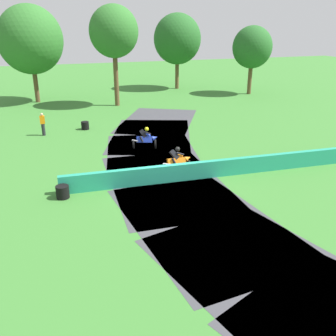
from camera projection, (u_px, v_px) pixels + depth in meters
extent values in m
plane|color=#38752D|center=(165.00, 182.00, 19.22)|extent=(120.00, 120.00, 0.00)
cube|color=#3D3D42|center=(158.00, 120.00, 31.12)|extent=(9.01, 10.40, 0.01)
cube|color=#3D3D42|center=(151.00, 135.00, 27.14)|extent=(8.13, 10.20, 0.01)
cube|color=#3D3D42|center=(152.00, 155.00, 23.14)|extent=(7.08, 9.76, 0.01)
cube|color=#3D3D42|center=(166.00, 182.00, 19.23)|extent=(5.86, 9.11, 0.01)
cube|color=#3D3D42|center=(202.00, 221.00, 15.47)|extent=(6.35, 9.39, 0.01)
cube|color=#3D3D42|center=(276.00, 279.00, 11.97)|extent=(7.51, 9.96, 0.01)
cube|color=#239375|center=(265.00, 163.00, 20.51)|extent=(21.81, 1.29, 0.90)
cylinder|color=black|center=(155.00, 144.00, 24.20)|extent=(0.33, 0.75, 0.76)
cylinder|color=black|center=(134.00, 144.00, 24.20)|extent=(0.33, 0.75, 0.76)
cube|color=#1E38B2|center=(145.00, 139.00, 24.18)|extent=(1.07, 0.69, 0.47)
ellipsoid|color=#1E38B2|center=(147.00, 135.00, 24.17)|extent=(0.53, 0.46, 0.32)
cone|color=#1E38B2|center=(155.00, 138.00, 24.18)|extent=(0.45, 0.47, 0.48)
cylinder|color=#B2B2B7|center=(135.00, 141.00, 24.07)|extent=(0.42, 0.25, 0.18)
cube|color=black|center=(143.00, 134.00, 24.16)|extent=(0.53, 0.51, 0.63)
sphere|color=yellow|center=(147.00, 129.00, 24.15)|extent=(0.26, 0.26, 0.26)
cylinder|color=black|center=(148.00, 133.00, 24.34)|extent=(0.42, 0.26, 0.24)
cylinder|color=black|center=(147.00, 133.00, 23.98)|extent=(0.42, 0.26, 0.24)
cylinder|color=black|center=(142.00, 139.00, 24.36)|extent=(0.26, 0.28, 0.42)
cylinder|color=black|center=(142.00, 139.00, 24.00)|extent=(0.26, 0.28, 0.42)
cylinder|color=black|center=(189.00, 166.00, 20.60)|extent=(0.11, 0.76, 0.76)
cylinder|color=black|center=(164.00, 168.00, 20.21)|extent=(0.11, 0.76, 0.76)
cube|color=orange|center=(176.00, 162.00, 20.39)|extent=(1.01, 0.42, 0.47)
ellipsoid|color=orange|center=(179.00, 156.00, 20.42)|extent=(0.45, 0.35, 0.32)
cone|color=orange|center=(188.00, 158.00, 20.57)|extent=(0.40, 0.43, 0.49)
cylinder|color=#B2B2B7|center=(166.00, 164.00, 20.11)|extent=(0.41, 0.15, 0.18)
cube|color=black|center=(174.00, 155.00, 20.34)|extent=(0.50, 0.47, 0.63)
sphere|color=black|center=(178.00, 149.00, 20.39)|extent=(0.26, 0.26, 0.26)
cylinder|color=black|center=(178.00, 154.00, 20.59)|extent=(0.43, 0.17, 0.25)
cylinder|color=black|center=(180.00, 154.00, 20.25)|extent=(0.43, 0.17, 0.25)
cylinder|color=black|center=(172.00, 161.00, 20.51)|extent=(0.27, 0.24, 0.42)
cylinder|color=black|center=(174.00, 162.00, 20.16)|extent=(0.27, 0.24, 0.42)
cylinder|color=black|center=(85.00, 128.00, 28.54)|extent=(0.57, 0.57, 0.20)
cylinder|color=black|center=(85.00, 126.00, 28.47)|extent=(0.57, 0.57, 0.20)
cylinder|color=black|center=(85.00, 123.00, 28.39)|extent=(0.57, 0.57, 0.20)
cylinder|color=black|center=(63.00, 196.00, 17.46)|extent=(0.61, 0.61, 0.20)
cylinder|color=black|center=(63.00, 192.00, 17.39)|extent=(0.61, 0.61, 0.20)
cylinder|color=black|center=(62.00, 188.00, 17.32)|extent=(0.61, 0.61, 0.20)
cylinder|color=#232328|center=(43.00, 130.00, 26.93)|extent=(0.24, 0.24, 0.86)
cube|color=orange|center=(42.00, 120.00, 26.68)|extent=(0.34, 0.22, 0.56)
sphere|color=tan|center=(42.00, 114.00, 26.53)|extent=(0.20, 0.20, 0.20)
cylinder|color=brown|center=(177.00, 74.00, 45.35)|extent=(0.44, 0.44, 3.40)
ellipsoid|color=#235B23|center=(177.00, 39.00, 43.88)|extent=(5.50, 5.50, 5.77)
cylinder|color=brown|center=(116.00, 80.00, 35.83)|extent=(0.44, 0.44, 4.89)
ellipsoid|color=#2D6B28|center=(114.00, 31.00, 34.24)|extent=(4.49, 4.49, 4.71)
cylinder|color=brown|center=(36.00, 85.00, 37.64)|extent=(0.44, 0.44, 3.39)
ellipsoid|color=#2D6B28|center=(30.00, 40.00, 36.07)|extent=(6.18, 6.18, 6.48)
cylinder|color=brown|center=(250.00, 79.00, 41.98)|extent=(0.44, 0.44, 3.23)
ellipsoid|color=#235B23|center=(252.00, 47.00, 40.73)|extent=(4.27, 4.27, 4.48)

